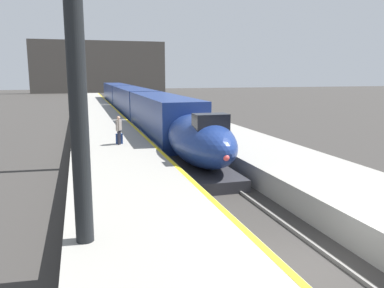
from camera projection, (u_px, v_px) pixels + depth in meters
ground_plane at (314, 269)px, 10.47m from camera, size 260.00×260.00×0.00m
platform_left at (103, 130)px, 32.65m from camera, size 4.80×110.00×1.05m
platform_right at (195, 126)px, 34.87m from camera, size 4.80×110.00×1.05m
platform_left_safety_stripe at (130, 123)px, 33.18m from camera, size 0.20×107.80×0.01m
rail_main_left at (138, 129)px, 36.23m from camera, size 0.08×110.00×0.12m
rail_main_right at (153, 129)px, 36.65m from camera, size 0.08×110.00×0.12m
highspeed_train_main at (134, 103)px, 42.82m from camera, size 2.92×57.49×3.60m
station_column_mid at (75, 41)px, 20.33m from camera, size 4.00×0.68×9.80m
passenger_near_edge at (119, 128)px, 22.84m from camera, size 0.38×0.51×1.69m
rolling_suitcase at (119, 139)px, 23.25m from camera, size 0.40×0.22×0.98m
terminus_back_wall at (100, 67)px, 105.59m from camera, size 36.00×2.00×14.00m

